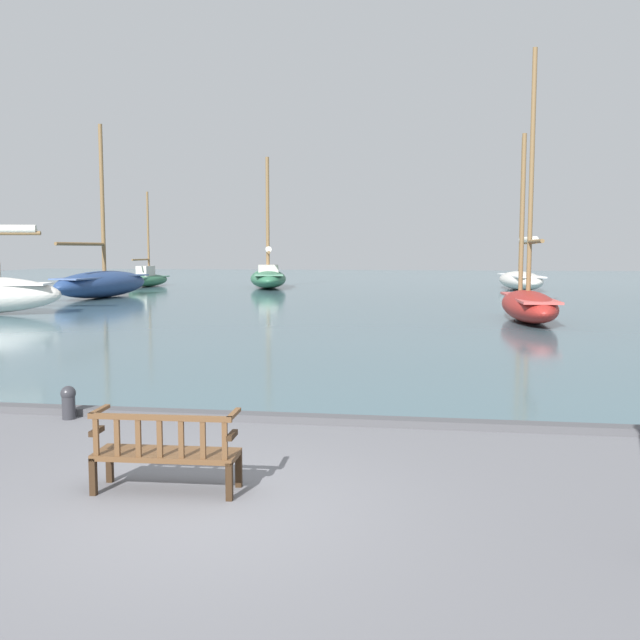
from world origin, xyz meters
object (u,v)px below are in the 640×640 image
object	(u,v)px
sailboat_nearest_port	(529,302)
mooring_bollard	(68,401)
sailboat_far_starboard	(148,279)
park_bench	(166,451)
sailboat_distant_harbor	(521,278)
sailboat_centre_channel	(268,276)
sailboat_outer_port	(103,283)

from	to	relation	value
sailboat_nearest_port	mooring_bollard	bearing A→B (deg)	-119.49
sailboat_nearest_port	sailboat_far_starboard	size ratio (longest dim) A/B	1.47
park_bench	mooring_bollard	distance (m)	4.14
sailboat_far_starboard	mooring_bollard	distance (m)	39.97
sailboat_nearest_port	sailboat_far_starboard	xyz separation A→B (m)	(-23.23, 21.03, -0.15)
mooring_bollard	sailboat_distant_harbor	bearing A→B (deg)	72.74
sailboat_distant_harbor	sailboat_far_starboard	world-z (taller)	sailboat_distant_harbor
park_bench	sailboat_nearest_port	bearing A→B (deg)	71.55
sailboat_distant_harbor	sailboat_centre_channel	bearing A→B (deg)	-179.16
park_bench	sailboat_far_starboard	xyz separation A→B (m)	(-16.73, 40.52, 0.18)
sailboat_nearest_port	sailboat_distant_harbor	distance (m)	20.96
sailboat_far_starboard	sailboat_distant_harbor	bearing A→B (deg)	-0.43
park_bench	sailboat_centre_channel	xyz separation A→B (m)	(-7.94, 40.08, 0.40)
sailboat_outer_port	sailboat_nearest_port	xyz separation A→B (m)	(21.24, -9.77, -0.10)
sailboat_nearest_port	sailboat_distant_harbor	bearing A→B (deg)	83.75
sailboat_nearest_port	sailboat_centre_channel	world-z (taller)	sailboat_nearest_port
park_bench	sailboat_distant_harbor	bearing A→B (deg)	77.71
park_bench	sailboat_far_starboard	bearing A→B (deg)	112.43
sailboat_outer_port	mooring_bollard	bearing A→B (deg)	-65.49
sailboat_outer_port	sailboat_far_starboard	world-z (taller)	sailboat_outer_port
sailboat_far_starboard	sailboat_centre_channel	bearing A→B (deg)	-2.85
sailboat_outer_port	sailboat_centre_channel	bearing A→B (deg)	57.87
sailboat_centre_channel	sailboat_far_starboard	size ratio (longest dim) A/B	1.33
sailboat_centre_channel	sailboat_far_starboard	xyz separation A→B (m)	(-8.78, 0.44, -0.22)
sailboat_outer_port	park_bench	bearing A→B (deg)	-63.27
sailboat_nearest_port	sailboat_distant_harbor	xyz separation A→B (m)	(2.28, 20.84, 0.06)
sailboat_nearest_port	sailboat_centre_channel	bearing A→B (deg)	125.06
sailboat_distant_harbor	park_bench	bearing A→B (deg)	-102.29
sailboat_distant_harbor	sailboat_far_starboard	bearing A→B (deg)	179.57
sailboat_nearest_port	sailboat_centre_channel	xyz separation A→B (m)	(-14.45, 20.59, 0.08)
sailboat_outer_port	sailboat_distant_harbor	bearing A→B (deg)	25.18
sailboat_outer_port	mooring_bollard	distance (m)	28.81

